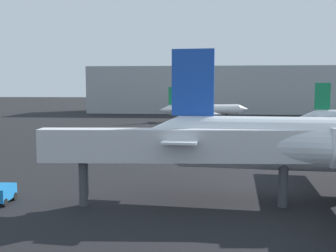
% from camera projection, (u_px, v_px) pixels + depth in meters
% --- Properties ---
extents(airplane_far_left, '(22.92, 23.14, 8.64)m').
position_uv_depth(airplane_far_left, '(204.00, 110.00, 98.24)').
color(airplane_far_left, white).
rests_on(airplane_far_left, ground_plane).
extents(jet_bridge, '(23.32, 3.77, 5.96)m').
position_uv_depth(jet_bridge, '(212.00, 147.00, 28.59)').
color(jet_bridge, silver).
rests_on(jet_bridge, ground_plane).
extents(baggage_cart, '(1.48, 2.46, 1.30)m').
position_uv_depth(baggage_cart, '(2.00, 193.00, 29.76)').
color(baggage_cart, '#1972BF').
rests_on(baggage_cart, ground_plane).
extents(terminal_building, '(83.07, 20.06, 15.19)m').
position_uv_depth(terminal_building, '(215.00, 90.00, 132.54)').
color(terminal_building, '#999EA3').
rests_on(terminal_building, ground_plane).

